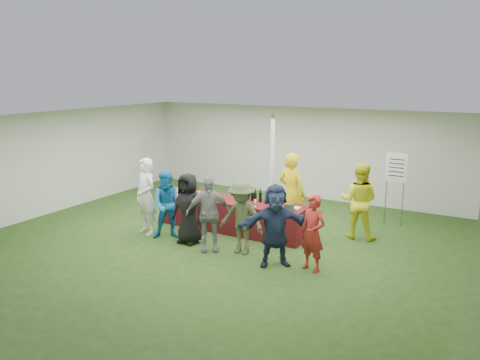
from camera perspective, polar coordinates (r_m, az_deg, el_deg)
The scene contains 18 objects.
ground at distance 11.03m, azimuth -1.26°, elevation -6.47°, with size 60.00×60.00×0.00m, color #284719.
tent at distance 11.46m, azimuth 3.95°, elevation 1.25°, with size 10.00×10.00×10.00m.
serving_table at distance 11.10m, azimuth -0.90°, elevation -4.29°, with size 3.60×0.80×0.75m, color maroon.
wine_bottles at distance 10.81m, azimuth 1.98°, elevation -2.04°, with size 0.61×0.15×0.32m.
wine_glasses at distance 10.88m, azimuth -2.78°, elevation -2.00°, with size 2.78×0.12×0.16m.
water_bottle at distance 10.99m, azimuth -0.26°, elevation -1.87°, with size 0.07×0.07×0.23m.
bar_towel at distance 10.37m, azimuth 6.64°, elevation -3.38°, with size 0.25×0.18×0.03m, color white.
dump_bucket at distance 10.11m, azimuth 6.02°, elevation -3.34°, with size 0.22×0.22×0.18m, color slate.
wine_list_sign at distance 11.84m, azimuth 18.49°, elevation 0.81°, with size 0.50×0.03×1.80m.
staff_pourer at distance 10.85m, azimuth 6.32°, elevation -1.63°, with size 0.69×0.46×1.90m, color gold.
staff_back at distance 10.81m, azimuth 14.31°, elevation -2.48°, with size 0.84×0.65×1.73m, color yellow.
customer_0 at distance 10.97m, azimuth -11.39°, elevation -1.97°, with size 0.65×0.43×1.78m, color white.
customer_1 at distance 10.61m, azimuth -8.72°, elevation -2.98°, with size 0.76×0.59×1.56m, color #156CB0.
customer_2 at distance 10.25m, azimuth -6.33°, elevation -3.46°, with size 0.76×0.50×1.56m, color black.
customer_3 at distance 9.76m, azimuth -3.87°, elevation -4.13°, with size 0.94×0.39×1.60m, color gray.
customer_4 at distance 9.59m, azimuth 0.17°, elevation -4.62°, with size 0.99×0.57×1.53m, color #404A2A.
customer_5 at distance 9.02m, azimuth 4.34°, elevation -5.54°, with size 1.50×0.48×1.61m, color #1C2843.
customer_6 at distance 8.89m, azimuth 8.86°, elevation -6.41°, with size 0.54×0.35×1.47m, color maroon.
Camera 1 is at (5.36, -8.92, 3.64)m, focal length 35.00 mm.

